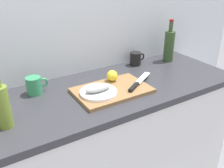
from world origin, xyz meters
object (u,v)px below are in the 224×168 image
Objects in this scene: wine_bottle at (169,45)px; coffee_mug_2 at (136,59)px; chef_knife at (137,83)px; coffee_mug_0 at (34,85)px; white_plate at (98,92)px; fish_fillet at (98,88)px; lemon_0 at (112,76)px; olive_oil_bottle at (3,106)px; cutting_board at (112,90)px.

coffee_mug_2 is at bearing 167.70° from wine_bottle.
coffee_mug_0 is (-0.53, 0.24, 0.02)m from chef_knife.
fish_fillet is (0.00, -0.00, 0.03)m from white_plate.
lemon_0 is at bearing -15.14° from coffee_mug_0.
coffee_mug_0 is at bearing -179.47° from wine_bottle.
chef_knife is 0.74m from olive_oil_bottle.
chef_knife is 0.38m from coffee_mug_2.
cutting_board is 0.46m from coffee_mug_2.
coffee_mug_2 is at bearing 36.71° from cutting_board.
coffee_mug_2 is (0.22, 0.31, 0.02)m from chef_knife.
olive_oil_bottle is (-0.49, -0.03, 0.05)m from fish_fillet.
cutting_board is 0.10m from fish_fillet.
fish_fillet is at bearing 142.56° from chef_knife.
coffee_mug_0 is (-0.44, 0.12, -0.00)m from lemon_0.
wine_bottle is at bearing 17.58° from fish_fillet.
white_plate is 0.49m from olive_oil_bottle.
olive_oil_bottle is 2.21× the size of coffee_mug_2.
cutting_board is 0.09m from white_plate.
wine_bottle is at bearing -3.75° from chef_knife.
wine_bottle is at bearing 0.53° from coffee_mug_0.
coffee_mug_2 is (0.31, 0.18, -0.01)m from lemon_0.
lemon_0 is 0.25× the size of olive_oil_bottle.
fish_fillet is at bearing -37.51° from coffee_mug_0.
coffee_mug_2 is (0.46, 0.28, -0.01)m from fish_fillet.
cutting_board is at bearing -122.11° from lemon_0.
cutting_board is at bearing 3.88° from olive_oil_bottle.
lemon_0 is at bearing 57.89° from cutting_board.
lemon_0 is at bearing 95.29° from chef_knife.
coffee_mug_0 reaches higher than chef_knife.
coffee_mug_0 is (0.20, 0.25, -0.06)m from olive_oil_bottle.
fish_fillet is 1.24× the size of coffee_mug_0.
cutting_board is at bearing 5.61° from white_plate.
white_plate is 1.72× the size of coffee_mug_2.
coffee_mug_2 is at bearing 31.62° from white_plate.
cutting_board is at bearing 135.83° from chef_knife.
chef_knife is 0.54m from wine_bottle.
chef_knife is (0.15, -0.03, 0.02)m from cutting_board.
wine_bottle is at bearing 12.08° from olive_oil_bottle.
coffee_mug_0 reaches higher than coffee_mug_2.
fish_fillet reaches higher than cutting_board.
fish_fillet is 2.32× the size of lemon_0.
coffee_mug_2 is at bearing 23.16° from chef_knife.
lemon_0 is at bearing 33.88° from fish_fillet.
lemon_0 reaches higher than white_plate.
chef_knife reaches higher than white_plate.
olive_oil_bottle is at bearing -129.11° from coffee_mug_0.
olive_oil_bottle is at bearing -168.37° from lemon_0.
lemon_0 is (0.06, 0.09, 0.04)m from cutting_board.
white_plate is 1.66× the size of coffee_mug_0.
white_plate is 0.78× the size of olive_oil_bottle.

